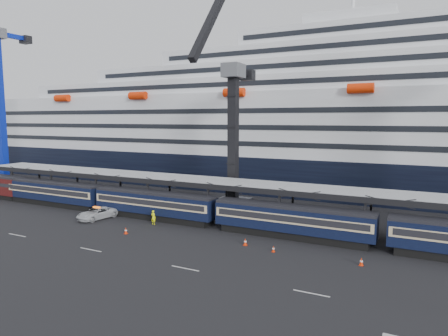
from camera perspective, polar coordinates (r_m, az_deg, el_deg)
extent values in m
plane|color=black|center=(37.73, 16.99, -15.07)|extent=(260.00, 260.00, 0.00)
cube|color=beige|center=(55.04, -27.43, -8.51)|extent=(3.00, 0.15, 0.02)
cube|color=beige|center=(46.12, -18.50, -11.01)|extent=(3.00, 0.15, 0.02)
cube|color=beige|center=(38.91, -5.55, -14.08)|extent=(3.00, 0.15, 0.02)
cube|color=beige|center=(34.48, 12.36, -17.08)|extent=(3.00, 0.15, 0.02)
cube|color=black|center=(71.00, -23.02, -4.55)|extent=(17.48, 2.40, 0.90)
cube|color=black|center=(70.68, -23.09, -3.12)|extent=(19.00, 2.80, 2.70)
cube|color=beige|center=(70.63, -23.11, -2.88)|extent=(18.62, 2.92, 1.05)
cube|color=black|center=(70.62, -23.11, -2.84)|extent=(17.86, 2.98, 0.70)
cube|color=black|center=(70.44, -23.15, -1.92)|extent=(19.00, 2.50, 0.35)
cube|color=black|center=(57.43, -9.93, -6.73)|extent=(17.48, 2.40, 0.90)
cube|color=black|center=(57.03, -9.96, -4.98)|extent=(19.00, 2.80, 2.70)
cube|color=beige|center=(56.97, -9.97, -4.68)|extent=(18.62, 2.92, 1.05)
cube|color=black|center=(56.96, -9.97, -4.63)|extent=(17.86, 2.98, 0.70)
cube|color=black|center=(56.74, -10.00, -3.49)|extent=(19.00, 2.50, 0.35)
cube|color=black|center=(48.54, 9.63, -9.29)|extent=(17.48, 2.40, 0.90)
cube|color=black|center=(48.07, 9.68, -7.23)|extent=(19.00, 2.80, 2.70)
cube|color=beige|center=(47.99, 9.69, -6.88)|extent=(18.62, 2.92, 1.05)
cube|color=black|center=(47.98, 9.69, -6.82)|extent=(17.86, 2.98, 0.70)
cube|color=black|center=(47.72, 9.72, -5.48)|extent=(19.00, 2.50, 0.35)
cube|color=#93969A|center=(49.66, 20.01, -3.38)|extent=(130.00, 6.00, 0.25)
cube|color=black|center=(46.79, 19.55, -4.35)|extent=(130.00, 0.25, 0.70)
cube|color=black|center=(52.65, 20.39, -3.16)|extent=(130.00, 0.25, 0.70)
cube|color=black|center=(80.76, -27.96, -1.85)|extent=(0.25, 0.25, 5.40)
cube|color=black|center=(84.06, -24.85, -1.36)|extent=(0.25, 0.25, 5.40)
cube|color=black|center=(72.88, -23.41, -2.48)|extent=(0.25, 0.25, 5.40)
cube|color=black|center=(76.52, -20.19, -1.91)|extent=(0.25, 0.25, 5.40)
cube|color=black|center=(65.58, -17.79, -3.24)|extent=(0.25, 0.25, 5.40)
cube|color=black|center=(69.60, -14.55, -2.55)|extent=(0.25, 0.25, 5.40)
cube|color=black|center=(59.07, -10.84, -4.14)|extent=(0.25, 0.25, 5.40)
cube|color=black|center=(63.51, -7.75, -3.29)|extent=(0.25, 0.25, 5.40)
cube|color=black|center=(53.65, -2.31, -5.14)|extent=(0.25, 0.25, 5.40)
cube|color=black|center=(58.50, 0.37, -4.12)|extent=(0.25, 0.25, 5.40)
cube|color=black|center=(49.67, 7.88, -6.20)|extent=(0.25, 0.25, 5.40)
cube|color=black|center=(54.87, 9.79, -4.97)|extent=(0.25, 0.25, 5.40)
cube|color=black|center=(47.49, 19.46, -7.15)|extent=(0.25, 0.25, 5.40)
cube|color=black|center=(52.91, 20.25, -5.75)|extent=(0.25, 0.25, 5.40)
cube|color=black|center=(81.46, 22.67, -0.93)|extent=(200.00, 28.00, 7.00)
cube|color=black|center=(138.03, -27.27, 1.87)|extent=(16.17, 18.35, 7.00)
cube|color=silver|center=(80.79, 22.99, 5.76)|extent=(190.00, 26.88, 12.00)
cube|color=silver|center=(81.05, 23.25, 11.06)|extent=(160.00, 24.64, 3.00)
cube|color=black|center=(68.76, 22.57, 11.92)|extent=(153.60, 0.12, 0.90)
cube|color=silver|center=(81.34, 23.35, 13.16)|extent=(124.00, 21.84, 3.00)
cube|color=black|center=(70.49, 22.77, 14.23)|extent=(119.04, 0.12, 0.90)
cube|color=silver|center=(81.75, 23.46, 15.25)|extent=(90.00, 19.04, 3.00)
cube|color=black|center=(72.33, 22.97, 16.43)|extent=(86.40, 0.12, 0.90)
cube|color=silver|center=(82.26, 23.56, 17.31)|extent=(56.00, 16.24, 3.00)
cube|color=black|center=(74.28, 23.17, 18.52)|extent=(53.76, 0.12, 0.90)
cube|color=silver|center=(83.69, 17.86, 19.11)|extent=(16.00, 12.00, 2.50)
cylinder|color=red|center=(100.81, -22.08, 9.24)|extent=(4.00, 1.60, 1.60)
cylinder|color=red|center=(85.56, -12.18, 10.08)|extent=(4.00, 1.60, 1.60)
cylinder|color=red|center=(73.82, 1.47, 10.74)|extent=(4.00, 1.60, 1.60)
cylinder|color=red|center=(67.41, 18.94, 10.73)|extent=(4.00, 1.60, 1.60)
cube|color=#484A4F|center=(94.61, -28.76, -1.75)|extent=(4.50, 4.50, 2.00)
cube|color=#0B22AC|center=(93.73, -29.30, 7.35)|extent=(1.30, 1.30, 28.00)
cube|color=#0B22AC|center=(97.14, -28.14, 16.29)|extent=(0.90, 6.72, 0.90)
cube|color=black|center=(99.08, -26.49, 16.06)|extent=(2.20, 1.60, 1.60)
cube|color=#484A4F|center=(60.78, 1.29, -5.33)|extent=(4.50, 4.50, 2.00)
cube|color=black|center=(59.45, 1.32, 4.13)|extent=(1.30, 1.30, 18.00)
cube|color=#484A4F|center=(59.79, 1.35, 13.74)|extent=(2.60, 3.20, 2.00)
cube|color=black|center=(55.97, -1.37, 21.39)|extent=(0.90, 12.26, 14.37)
cube|color=black|center=(62.06, 2.38, 13.49)|extent=(0.90, 5.04, 0.90)
cube|color=black|center=(64.32, 3.33, 13.08)|extent=(2.20, 1.60, 1.60)
imported|color=silver|center=(59.24, -17.71, -6.19)|extent=(3.55, 6.16, 1.61)
imported|color=#F6FF0D|center=(54.37, -10.06, -6.96)|extent=(0.74, 0.52, 1.94)
cube|color=red|center=(51.04, -13.84, -9.08)|extent=(0.41, 0.41, 0.04)
cone|color=red|center=(50.93, -13.85, -8.63)|extent=(0.35, 0.35, 0.78)
cylinder|color=white|center=(50.93, -13.85, -8.63)|extent=(0.29, 0.29, 0.13)
cube|color=red|center=(43.48, 7.06, -11.79)|extent=(0.35, 0.35, 0.04)
cone|color=red|center=(43.37, 7.07, -11.35)|extent=(0.29, 0.29, 0.66)
cylinder|color=white|center=(43.37, 7.07, -11.35)|extent=(0.25, 0.25, 0.11)
cube|color=red|center=(45.35, 3.05, -10.94)|extent=(0.42, 0.42, 0.04)
cone|color=red|center=(45.22, 3.05, -10.44)|extent=(0.35, 0.35, 0.79)
cylinder|color=white|center=(45.22, 3.05, -10.44)|extent=(0.30, 0.30, 0.13)
cube|color=red|center=(41.62, 19.00, -12.99)|extent=(0.41, 0.41, 0.04)
cone|color=red|center=(41.49, 19.03, -12.47)|extent=(0.34, 0.34, 0.77)
cylinder|color=white|center=(41.49, 19.03, -12.47)|extent=(0.29, 0.29, 0.13)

